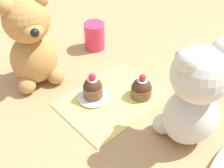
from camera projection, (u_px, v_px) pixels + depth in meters
The scene contains 8 objects.
ground_plane at pixel (112, 100), 0.80m from camera, with size 4.00×4.00×0.00m, color tan.
knitted_placemat at pixel (112, 99), 0.80m from camera, with size 0.26×0.19×0.01m, color #E0D166.
teddy_bear_cream at pixel (194, 96), 0.63m from camera, with size 0.15×0.14×0.25m.
teddy_bear_tan at pixel (31, 42), 0.78m from camera, with size 0.14×0.14×0.25m.
cupcake_near_cream_bear at pixel (142, 88), 0.79m from camera, with size 0.05×0.05×0.07m.
saucer_plate at pixel (93, 96), 0.80m from camera, with size 0.08×0.08×0.01m, color silver.
cupcake_near_tan_bear at pixel (93, 88), 0.78m from camera, with size 0.05×0.05×0.07m.
juice_glass at pixel (94, 36), 0.95m from camera, with size 0.06×0.06×0.08m, color #DB3356.
Camera 1 is at (0.38, 0.42, 0.56)m, focal length 50.00 mm.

